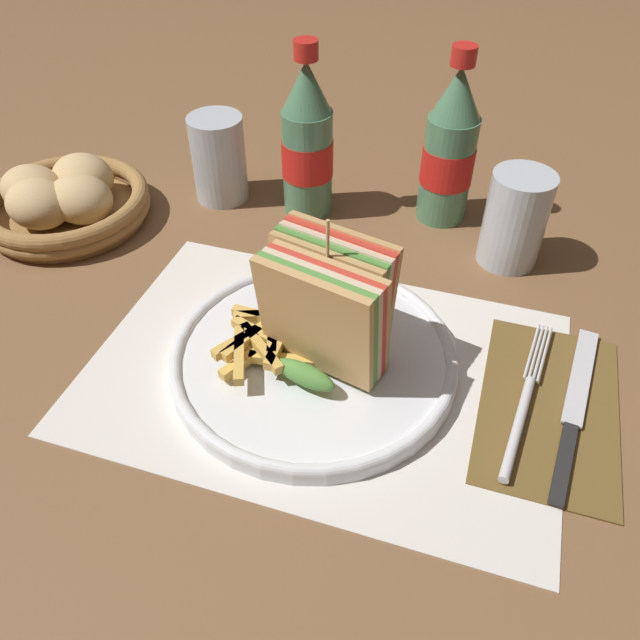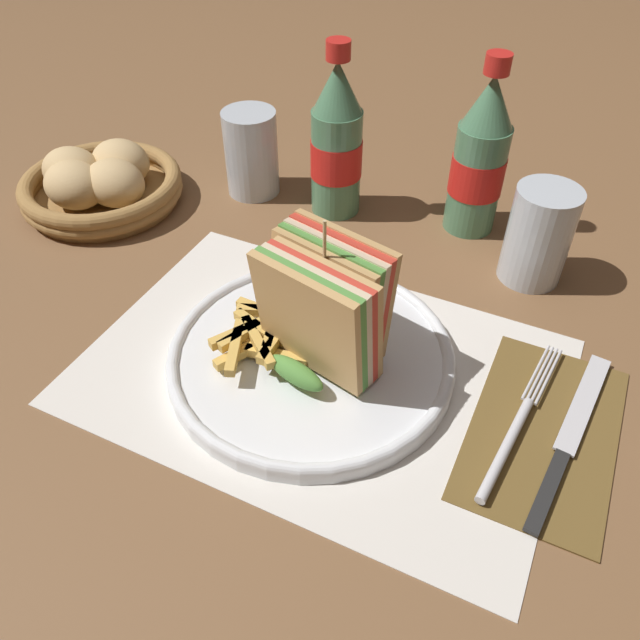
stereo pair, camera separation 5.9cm
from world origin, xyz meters
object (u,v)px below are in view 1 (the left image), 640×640
plate_main (314,356)px  glass_near (515,219)px  club_sandwich (326,307)px  coke_bottle_far (449,150)px  bread_basket (63,201)px  fork (523,410)px  glass_far (219,159)px  coke_bottle_near (307,144)px  knife (574,410)px

plate_main → glass_near: glass_near is taller
club_sandwich → coke_bottle_far: (0.06, 0.29, 0.02)m
coke_bottle_far → bread_basket: 0.47m
fork → glass_far: 0.48m
coke_bottle_near → glass_far: 0.12m
fork → glass_far: bearing=154.2°
club_sandwich → glass_near: (0.15, 0.22, -0.02)m
club_sandwich → coke_bottle_near: 0.28m
coke_bottle_near → bread_basket: bearing=-157.1°
plate_main → knife: bearing=3.0°
fork → coke_bottle_near: coke_bottle_near is taller
glass_far → bread_basket: glass_far is taller
coke_bottle_far → glass_near: 0.12m
club_sandwich → glass_near: bearing=56.4°
knife → coke_bottle_far: bearing=127.3°
coke_bottle_near → bread_basket: size_ratio=1.02×
glass_near → glass_far: bearing=176.1°
coke_bottle_near → glass_near: 0.26m
glass_far → bread_basket: size_ratio=0.53×
plate_main → coke_bottle_near: coke_bottle_near is taller
glass_near → coke_bottle_far: bearing=142.6°
coke_bottle_far → bread_basket: coke_bottle_far is taller
plate_main → glass_far: (-0.21, 0.25, 0.04)m
club_sandwich → fork: size_ratio=0.75×
knife → bread_basket: 0.62m
plate_main → bread_basket: size_ratio=1.34×
knife → glass_far: size_ratio=1.95×
knife → coke_bottle_near: size_ratio=1.02×
glass_near → glass_far: same height
fork → coke_bottle_far: size_ratio=0.94×
plate_main → knife: 0.24m
club_sandwich → glass_near: size_ratio=1.34×
plate_main → coke_bottle_near: 0.29m
coke_bottle_near → glass_near: size_ratio=1.92×
fork → knife: 0.05m
knife → coke_bottle_near: bearing=149.9°
glass_near → coke_bottle_near: bearing=172.7°
plate_main → bread_basket: bearing=159.0°
glass_near → bread_basket: size_ratio=0.53×
plate_main → glass_near: (0.16, 0.23, 0.04)m
club_sandwich → knife: bearing=2.3°
club_sandwich → glass_far: 0.33m
coke_bottle_far → glass_near: (0.09, -0.07, -0.04)m
coke_bottle_near → club_sandwich: bearing=-67.8°
coke_bottle_near → glass_far: bearing=-176.7°
coke_bottle_near → glass_far: coke_bottle_near is taller
glass_far → plate_main: bearing=-50.3°
club_sandwich → fork: 0.19m
fork → glass_far: glass_far is taller
glass_near → glass_far: 0.37m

